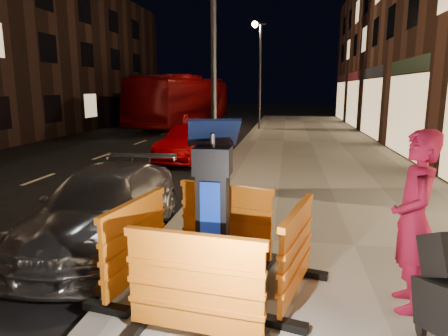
% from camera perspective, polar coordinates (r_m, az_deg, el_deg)
% --- Properties ---
extents(ground_plane, '(120.00, 120.00, 0.00)m').
position_cam_1_polar(ground_plane, '(6.84, -8.10, -10.52)').
color(ground_plane, black).
rests_on(ground_plane, ground).
extents(sidewalk, '(6.00, 60.00, 0.15)m').
position_cam_1_polar(sidewalk, '(6.62, 18.07, -11.02)').
color(sidewalk, gray).
rests_on(sidewalk, ground).
extents(kerb, '(0.30, 60.00, 0.15)m').
position_cam_1_polar(kerb, '(6.81, -8.12, -9.93)').
color(kerb, slate).
rests_on(kerb, ground).
extents(parking_kiosk, '(0.73, 0.73, 1.94)m').
position_cam_1_polar(parking_kiosk, '(4.59, -1.58, -6.53)').
color(parking_kiosk, black).
rests_on(parking_kiosk, sidewalk).
extents(barrier_front, '(1.45, 0.74, 1.08)m').
position_cam_1_polar(barrier_front, '(3.90, -4.22, -16.80)').
color(barrier_front, orange).
rests_on(barrier_front, sidewalk).
extents(barrier_back, '(1.49, 0.91, 1.08)m').
position_cam_1_polar(barrier_back, '(5.61, 0.24, -7.78)').
color(barrier_back, orange).
rests_on(barrier_back, sidewalk).
extents(barrier_kerbside, '(0.81, 1.47, 1.08)m').
position_cam_1_polar(barrier_kerbside, '(4.99, -12.53, -10.56)').
color(barrier_kerbside, orange).
rests_on(barrier_kerbside, sidewalk).
extents(barrier_bldgside, '(0.89, 1.49, 1.08)m').
position_cam_1_polar(barrier_bldgside, '(4.67, 10.25, -12.02)').
color(barrier_bldgside, orange).
rests_on(barrier_bldgside, sidewalk).
extents(car_silver, '(1.89, 4.30, 1.23)m').
position_cam_1_polar(car_silver, '(7.07, -16.36, -10.14)').
color(car_silver, '#ABABAF').
rests_on(car_silver, ground).
extents(car_red, '(1.90, 3.99, 1.26)m').
position_cam_1_polar(car_red, '(14.24, -4.56, 1.03)').
color(car_red, '#8D0005').
rests_on(car_red, ground).
extents(bus_doubledecker, '(4.26, 12.40, 3.38)m').
position_cam_1_polar(bus_doubledecker, '(27.81, -5.71, 6.02)').
color(bus_doubledecker, maroon).
rests_on(bus_doubledecker, ground).
extents(man, '(0.54, 0.76, 1.97)m').
position_cam_1_polar(man, '(4.74, 25.48, -6.89)').
color(man, maroon).
rests_on(man, sidewalk).
extents(street_lamp_mid, '(0.12, 0.12, 6.00)m').
position_cam_1_polar(street_lamp_mid, '(9.23, -1.48, 15.16)').
color(street_lamp_mid, '#3F3F44').
rests_on(street_lamp_mid, sidewalk).
extents(street_lamp_far, '(0.12, 0.12, 6.00)m').
position_cam_1_polar(street_lamp_far, '(24.12, 5.17, 12.72)').
color(street_lamp_far, '#3F3F44').
rests_on(street_lamp_far, sidewalk).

